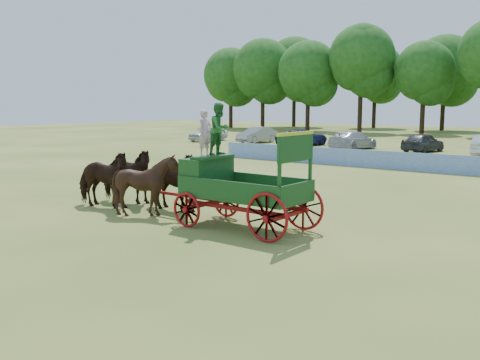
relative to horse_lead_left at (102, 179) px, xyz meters
name	(u,v)px	position (x,y,z in m)	size (l,w,h in m)	color
ground	(210,232)	(5.57, -0.41, -1.05)	(160.00, 160.00, 0.00)	#A69B4A
horse_lead_left	(102,179)	(0.00, 0.00, 0.00)	(1.14, 2.50, 2.11)	black
horse_lead_right	(126,176)	(0.00, 1.10, 0.00)	(1.14, 2.50, 2.11)	black
horse_wheel_left	(147,185)	(2.40, 0.00, 0.00)	(1.71, 1.92, 2.11)	black
horse_wheel_right	(171,182)	(2.40, 1.10, 0.00)	(1.14, 2.50, 2.11)	black
farm_dray	(226,173)	(5.35, 0.59, 0.60)	(6.00, 2.00, 3.79)	#A71012
sponsor_banner	(405,161)	(4.57, 17.59, -0.53)	(26.00, 0.08, 1.05)	#2047B1
treeline	(467,60)	(-3.88, 59.13, 8.17)	(90.77, 23.57, 15.06)	#382314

